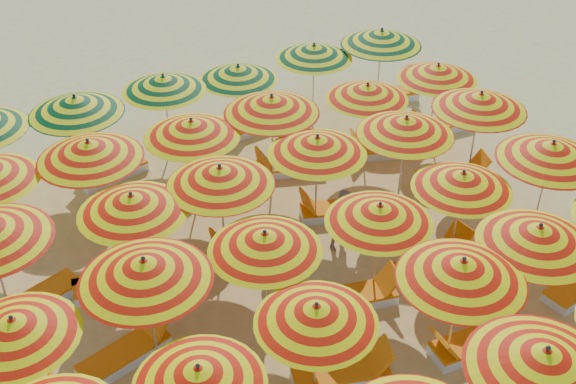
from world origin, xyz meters
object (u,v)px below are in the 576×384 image
Objects in this scene: umbrella_17 at (552,152)px; umbrella_26 at (192,129)px; umbrella_33 at (238,73)px; beachgoer_b at (345,219)px; umbrella_20 at (220,176)px; lounger_22 at (441,125)px; umbrella_13 at (145,270)px; lounger_7 at (343,373)px; umbrella_25 at (89,150)px; lounger_18 at (453,176)px; lounger_15 at (119,283)px; umbrella_35 at (381,38)px; umbrella_8 at (316,314)px; umbrella_22 at (406,126)px; lounger_12 at (356,297)px; umbrella_19 at (132,204)px; umbrella_21 at (317,145)px; umbrella_10 at (538,236)px; umbrella_29 at (438,72)px; umbrella_16 at (463,181)px; umbrella_7 at (199,376)px; umbrella_34 at (314,52)px; umbrella_15 at (379,213)px; umbrella_23 at (480,101)px; umbrella_28 at (367,92)px; lounger_14 at (37,300)px; lounger_8 at (473,344)px; lounger_23 at (111,173)px; lounger_16 at (250,249)px; lounger_25 at (390,94)px; lounger_21 at (382,150)px; umbrella_3 at (545,360)px; lounger_17 at (336,210)px; beachgoer_a at (153,282)px; umbrella_27 at (272,105)px; lounger_20 at (289,167)px; umbrella_9 at (462,270)px; lounger_13 at (435,258)px; lounger_24 at (255,125)px; umbrella_32 at (164,83)px; lounger_11 at (126,353)px.

umbrella_17 is 7.67m from umbrella_26.
umbrella_33 is 1.54× the size of beachgoer_b.
umbrella_20 reaches higher than lounger_22.
umbrella_17 is at bearing -1.21° from umbrella_13.
lounger_7 is at bearing -82.14° from umbrella_20.
lounger_18 is (8.18, -1.94, -1.94)m from umbrella_25.
umbrella_35 is at bearing 34.38° from lounger_15.
umbrella_8 is 6.06m from umbrella_22.
lounger_12 is (1.19, 1.56, 0.00)m from lounger_7.
umbrella_19 is 4.14m from umbrella_21.
umbrella_10 is at bearing 12.33° from lounger_7.
umbrella_29 is at bearing 13.90° from umbrella_19.
umbrella_26 is (-4.19, 4.19, 0.12)m from umbrella_16.
umbrella_7 is 11.24m from umbrella_34.
umbrella_22 is 1.47× the size of lounger_7.
umbrella_21 is (0.06, 2.56, 0.08)m from umbrella_15.
lounger_18 is (5.53, 4.16, 0.00)m from lounger_7.
umbrella_23 reaches higher than umbrella_28.
lounger_14 is (-8.31, 0.20, -1.89)m from umbrella_22.
lounger_23 is (-4.40, 8.52, 0.00)m from lounger_8.
umbrella_15 is 7.30m from umbrella_34.
umbrella_17 is at bearing 171.73° from lounger_16.
lounger_25 is (5.37, 6.96, 0.00)m from lounger_12.
umbrella_22 is at bearing 89.56° from lounger_21.
umbrella_26 is 6.51m from lounger_18.
lounger_22 is (0.50, 0.17, -1.78)m from umbrella_29.
umbrella_33 is (-0.02, 11.00, -0.24)m from umbrella_3.
umbrella_8 is 1.70× the size of beachgoer_b.
lounger_25 is at bearing -179.80° from lounger_14.
beachgoer_b is (2.49, 3.25, -1.18)m from umbrella_8.
lounger_17 is (4.96, 4.59, -1.72)m from umbrella_7.
umbrella_33 is at bearing -12.44° from beachgoer_a.
umbrella_34 is at bearing -119.29° from lounger_16.
umbrella_27 is 2.01m from lounger_20.
umbrella_25 is 7.54m from lounger_21.
umbrella_16 is (1.83, 2.31, -0.17)m from umbrella_9.
umbrella_20 is 4.83m from lounger_13.
lounger_20 and lounger_24 have the same top height.
lounger_14 is (-4.25, -4.36, -1.81)m from umbrella_32.
lounger_11 is at bearing 102.61° from umbrella_7.
lounger_15 is at bearing 147.38° from umbrella_10.
lounger_8 is 6.30m from lounger_11.
umbrella_27 reaches higher than lounger_15.
lounger_15 is 1.16m from beachgoer_a.
lounger_15 is (-0.22, -2.06, -1.94)m from umbrella_25.
lounger_7 is (0.56, -4.04, -1.90)m from umbrella_20.
beachgoer_b reaches higher than lounger_13.
umbrella_17 is at bearing -67.73° from umbrella_28.
umbrella_7 reaches higher than lounger_8.
umbrella_22 is 2.17m from umbrella_23.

